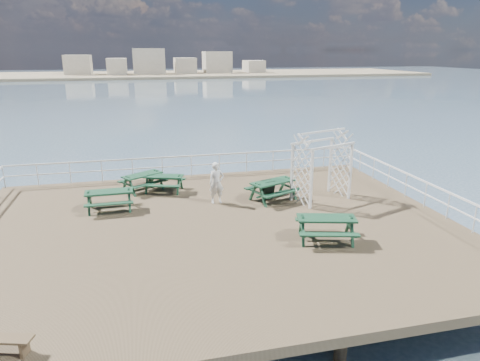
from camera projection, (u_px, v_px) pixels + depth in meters
The scene contains 11 objects.
ground at pixel (215, 230), 15.89m from camera, with size 18.00×14.00×0.30m, color brown.
sea_backdrop at pixel (181, 71), 143.49m from camera, with size 300.00×300.00×9.20m.
railing at pixel (202, 184), 17.97m from camera, with size 17.77×13.76×1.10m.
picnic_table_a at pixel (143, 178), 19.75m from camera, with size 2.33×2.21×0.89m.
picnic_table_b at pixel (164, 180), 19.62m from camera, with size 2.11×1.90×0.85m.
picnic_table_c at pixel (273, 186), 18.47m from camera, with size 2.44×2.22×0.97m.
picnic_table_d at pixel (109, 196), 17.32m from camera, with size 1.90×1.54×0.91m.
picnic_table_e at pixel (326, 224), 14.51m from camera, with size 2.30×2.03×0.95m.
trellis_arbor at pixel (321, 170), 18.31m from camera, with size 2.74×2.05×3.04m.
sandwich_board at pixel (268, 190), 18.55m from camera, with size 0.62×0.53×0.87m.
person at pixel (217, 183), 18.03m from camera, with size 0.64×0.42×1.77m, color silver.
Camera 1 is at (-2.49, -14.48, 6.25)m, focal length 32.00 mm.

